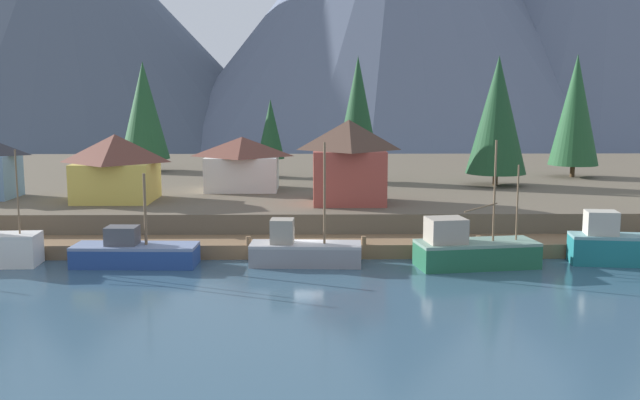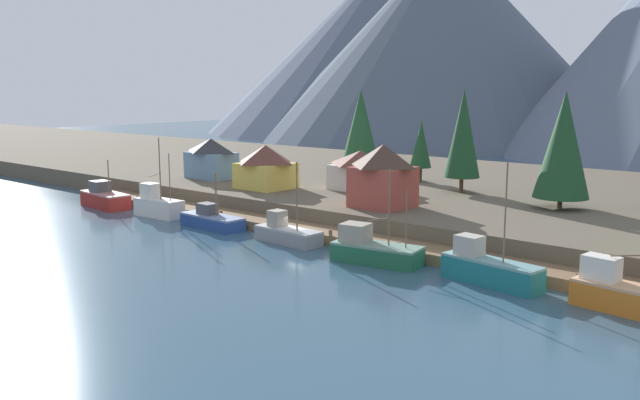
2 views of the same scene
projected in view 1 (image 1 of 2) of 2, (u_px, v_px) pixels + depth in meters
The scene contains 16 objects.
ground_plane at pixel (307, 218), 70.31m from camera, with size 400.00×400.00×1.00m, color #335166.
dock at pixel (306, 246), 52.34m from camera, with size 80.00×4.00×1.60m.
shoreline_bank at pixel (307, 185), 81.93m from camera, with size 400.00×56.00×2.50m, color brown.
mountain_central_peak at pixel (61, 19), 175.31m from camera, with size 111.35×111.35×58.59m, color #475160.
fishing_boat_blue at pixel (134, 253), 48.54m from camera, with size 8.28×3.00×6.19m.
fishing_boat_grey at pixel (303, 251), 48.77m from camera, with size 7.53×2.86×8.23m.
fishing_boat_green at pixel (471, 250), 48.14m from camera, with size 8.28×4.18×8.39m.
fishing_boat_teal at pixel (629, 246), 48.84m from camera, with size 8.41×3.33×9.76m.
house_white at pixel (242, 163), 67.76m from camera, with size 6.88×5.94×4.95m.
house_yellow at pixel (116, 167), 60.70m from camera, with size 6.61×6.18×5.57m.
house_red at pixel (349, 161), 59.29m from camera, with size 6.08×5.73×6.81m.
conifer_near_left at pixel (271, 129), 78.22m from camera, with size 2.94×2.94×8.36m.
conifer_near_right at pixel (144, 110), 83.85m from camera, with size 5.66×5.66×12.61m.
conifer_mid_left at pixel (575, 110), 77.65m from camera, with size 5.24×5.24×13.09m.
conifer_mid_right at pixel (497, 115), 70.45m from camera, with size 5.84×5.84×12.56m.
conifer_back_left at pixel (358, 110), 73.05m from camera, with size 4.35×4.35×12.68m.
Camera 1 is at (0.27, -49.34, 11.33)m, focal length 40.89 mm.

